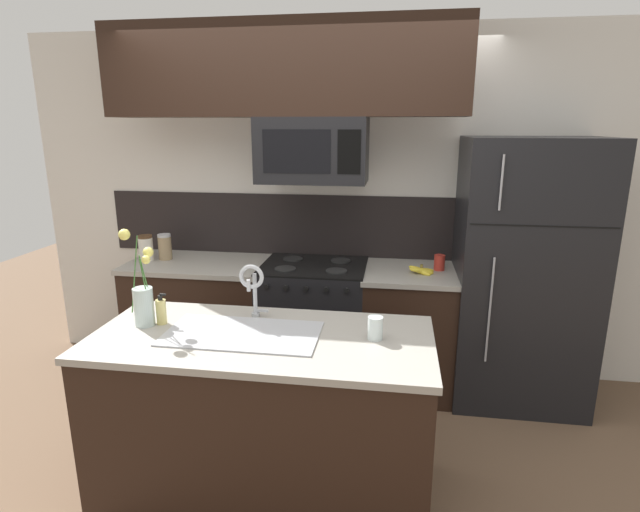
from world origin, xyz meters
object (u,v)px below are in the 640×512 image
object	(u,v)px
stove_range	(314,324)
microwave	(313,150)
coffee_tin	(439,263)
spare_glass	(375,328)
refrigerator	(522,273)
sink_faucet	(253,284)
flower_vase	(143,300)
storage_jar_tall	(146,248)
storage_jar_medium	(165,247)
banana_bunch	(421,271)
dish_soap_bottle	(161,311)

from	to	relation	value
stove_range	microwave	xyz separation A→B (m)	(0.00, -0.02, 1.28)
coffee_tin	spare_glass	world-z (taller)	spare_glass
refrigerator	spare_glass	bearing A→B (deg)	-127.90
sink_faucet	flower_vase	xyz separation A→B (m)	(-0.53, -0.16, -0.06)
refrigerator	storage_jar_tall	xyz separation A→B (m)	(-2.75, -0.03, 0.09)
storage_jar_medium	sink_faucet	bearing A→B (deg)	-47.02
stove_range	flower_vase	distance (m)	1.51
microwave	banana_bunch	bearing A→B (deg)	-3.02
stove_range	sink_faucet	world-z (taller)	sink_faucet
sink_faucet	storage_jar_medium	bearing A→B (deg)	132.98
spare_glass	microwave	bearing A→B (deg)	112.81
storage_jar_tall	storage_jar_medium	bearing A→B (deg)	21.00
coffee_tin	storage_jar_tall	bearing A→B (deg)	-178.35
storage_jar_tall	coffee_tin	size ratio (longest dim) A/B	1.75
stove_range	refrigerator	bearing A→B (deg)	0.79
storage_jar_medium	dish_soap_bottle	size ratio (longest dim) A/B	1.19
sink_faucet	dish_soap_bottle	xyz separation A→B (m)	(-0.45, -0.13, -0.13)
flower_vase	microwave	bearing A→B (deg)	60.12
microwave	sink_faucet	size ratio (longest dim) A/B	2.43
storage_jar_medium	banana_bunch	distance (m)	1.93
microwave	coffee_tin	size ratio (longest dim) A/B	6.77
flower_vase	storage_jar_medium	bearing A→B (deg)	111.03
microwave	storage_jar_medium	world-z (taller)	microwave
sink_faucet	coffee_tin	bearing A→B (deg)	46.39
stove_range	sink_faucet	size ratio (longest dim) A/B	3.04
sink_faucet	spare_glass	world-z (taller)	sink_faucet
microwave	sink_faucet	bearing A→B (deg)	-98.31
microwave	flower_vase	distance (m)	1.54
banana_bunch	sink_faucet	xyz separation A→B (m)	(-0.92, -0.99, 0.18)
dish_soap_bottle	spare_glass	xyz separation A→B (m)	(1.10, -0.03, -0.01)
banana_bunch	coffee_tin	world-z (taller)	coffee_tin
coffee_tin	sink_faucet	size ratio (longest dim) A/B	0.36
sink_faucet	stove_range	bearing A→B (deg)	81.86
refrigerator	flower_vase	world-z (taller)	refrigerator
microwave	banana_bunch	size ratio (longest dim) A/B	3.92
stove_range	coffee_tin	xyz separation A→B (m)	(0.90, 0.05, 0.50)
stove_range	banana_bunch	size ratio (longest dim) A/B	4.89
stove_range	spare_glass	bearing A→B (deg)	-67.54
storage_jar_medium	sink_faucet	size ratio (longest dim) A/B	0.64
refrigerator	coffee_tin	distance (m)	0.56
stove_range	storage_jar_medium	distance (m)	1.28
storage_jar_medium	flower_vase	distance (m)	1.34
stove_range	coffee_tin	distance (m)	1.03
storage_jar_tall	coffee_tin	distance (m)	2.19
stove_range	refrigerator	world-z (taller)	refrigerator
storage_jar_medium	dish_soap_bottle	xyz separation A→B (m)	(0.56, -1.22, -0.03)
coffee_tin	sink_faucet	xyz separation A→B (m)	(-1.05, -1.10, 0.14)
refrigerator	sink_faucet	xyz separation A→B (m)	(-1.61, -1.07, 0.19)
refrigerator	coffee_tin	size ratio (longest dim) A/B	16.70
refrigerator	storage_jar_medium	size ratio (longest dim) A/B	9.39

